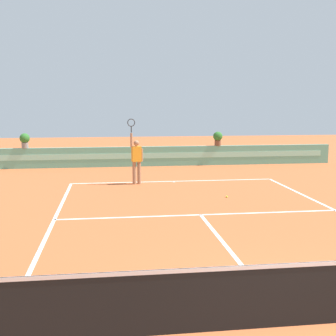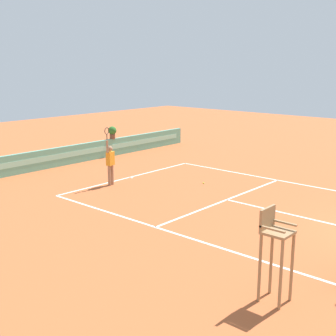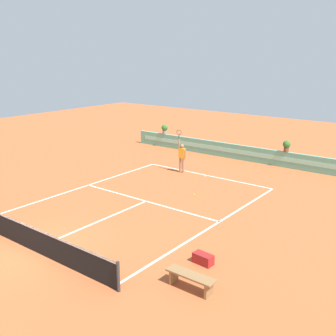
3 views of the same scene
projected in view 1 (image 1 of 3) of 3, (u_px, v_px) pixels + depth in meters
The scene contains 8 objects.
ground_plane at pixel (204, 218), 12.22m from camera, with size 60.00×60.00×0.00m, color #B2562D.
court_lines at pixel (198, 212), 12.93m from camera, with size 8.32×11.94×0.01m.
net at pixel (292, 292), 6.26m from camera, with size 8.92×0.10×1.00m.
back_wall_barrier at pixel (161, 156), 22.34m from camera, with size 18.00×0.21×1.00m.
tennis_player at pixel (136, 158), 17.26m from camera, with size 0.61×0.30×2.58m.
tennis_ball_near_baseline at pixel (227, 197), 14.92m from camera, with size 0.07×0.07×0.07m, color #CCE033.
potted_plant_far_left at pixel (25, 140), 21.34m from camera, with size 0.48×0.48×0.72m.
potted_plant_right at pixel (218, 138), 22.59m from camera, with size 0.48×0.48×0.72m.
Camera 1 is at (-2.54, -5.65, 3.19)m, focal length 46.97 mm.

